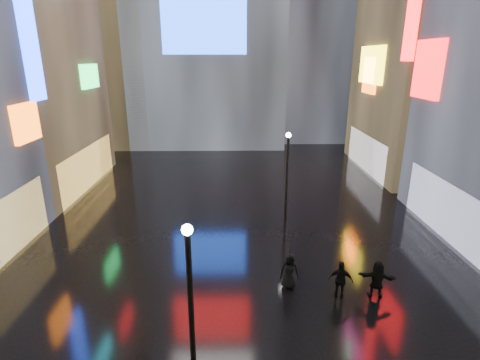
{
  "coord_description": "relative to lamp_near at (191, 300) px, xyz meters",
  "views": [
    {
      "loc": [
        -0.2,
        -0.89,
        9.24
      ],
      "look_at": [
        0.0,
        12.0,
        5.0
      ],
      "focal_mm": 28.0,
      "sensor_mm": 36.0,
      "label": 1
    }
  ],
  "objects": [
    {
      "name": "umbrella_2",
      "position": [
        3.47,
        4.85,
        -0.91
      ],
      "size": [
        1.16,
        1.14,
        0.89
      ],
      "primitive_type": "imported",
      "rotation": [
        0.0,
        0.0,
        1.76
      ],
      "color": "black",
      "rests_on": "pedestrian_4"
    },
    {
      "name": "pedestrian_3",
      "position": [
        5.43,
        4.13,
        -2.14
      ],
      "size": [
        1.02,
        0.62,
        1.61
      ],
      "primitive_type": "imported",
      "rotation": [
        0.0,
        0.0,
        2.88
      ],
      "color": "black",
      "rests_on": "ground"
    },
    {
      "name": "pedestrian_5",
      "position": [
        6.9,
        4.19,
        -2.15
      ],
      "size": [
        1.54,
        0.83,
        1.58
      ],
      "primitive_type": "imported",
      "rotation": [
        0.0,
        0.0,
        2.88
      ],
      "color": "black",
      "rests_on": "ground"
    },
    {
      "name": "lamp_near",
      "position": [
        0.0,
        0.0,
        0.0
      ],
      "size": [
        0.3,
        0.3,
        5.2
      ],
      "color": "black",
      "rests_on": "ground"
    },
    {
      "name": "lamp_far",
      "position": [
        4.28,
        12.15,
        0.0
      ],
      "size": [
        0.3,
        0.3,
        5.2
      ],
      "color": "black",
      "rests_on": "ground"
    },
    {
      "name": "pedestrian_4",
      "position": [
        3.47,
        4.85,
        -2.15
      ],
      "size": [
        0.8,
        0.54,
        1.59
      ],
      "primitive_type": "imported",
      "rotation": [
        0.0,
        0.0,
        -0.04
      ],
      "color": "black",
      "rests_on": "ground"
    },
    {
      "name": "ground",
      "position": [
        1.41,
        12.21,
        -2.94
      ],
      "size": [
        140.0,
        140.0,
        0.0
      ],
      "primitive_type": "plane",
      "color": "black",
      "rests_on": "ground"
    },
    {
      "name": "tower_flank_left",
      "position": [
        -12.59,
        34.21,
        10.06
      ],
      "size": [
        10.0,
        10.0,
        26.0
      ],
      "primitive_type": "cube",
      "color": "black",
      "rests_on": "ground"
    }
  ]
}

